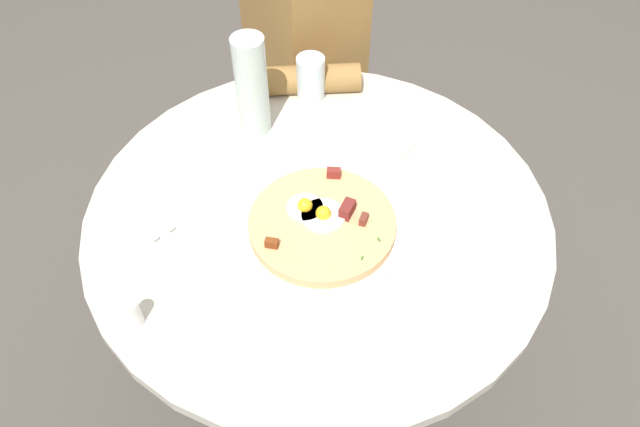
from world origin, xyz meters
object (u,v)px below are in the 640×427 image
at_px(person_seated, 303,86).
at_px(knife, 132,214).
at_px(water_glass, 311,78).
at_px(salt_shaker, 133,313).
at_px(pizza_plate, 322,229).
at_px(fork, 147,205).
at_px(breakfast_pizza, 322,223).
at_px(bread_plate, 373,137).
at_px(dining_table, 318,257).
at_px(water_bottle, 252,86).

distance_m(person_seated, knife, 0.79).
height_order(person_seated, water_glass, person_seated).
bearing_deg(water_glass, knife, 110.49).
bearing_deg(knife, salt_shaker, 150.45).
xyz_separation_m(pizza_plate, fork, (0.22, 0.29, 0.00)).
xyz_separation_m(person_seated, pizza_plate, (-0.68, 0.28, 0.21)).
distance_m(breakfast_pizza, bread_plate, 0.30).
distance_m(fork, knife, 0.04).
height_order(person_seated, breakfast_pizza, person_seated).
xyz_separation_m(dining_table, water_bottle, (0.29, 0.02, 0.28)).
relative_size(person_seated, water_bottle, 4.79).
relative_size(pizza_plate, bread_plate, 1.83).
bearing_deg(breakfast_pizza, water_bottle, -0.35).
xyz_separation_m(water_bottle, salt_shaker, (-0.38, 0.39, -0.09)).
bearing_deg(water_bottle, dining_table, -176.76).
bearing_deg(breakfast_pizza, dining_table, -18.58).
xyz_separation_m(person_seated, salt_shaker, (-0.71, 0.66, 0.23)).
xyz_separation_m(fork, knife, (-0.01, 0.03, 0.00)).
distance_m(dining_table, fork, 0.39).
relative_size(pizza_plate, fork, 1.86).
height_order(person_seated, water_bottle, person_seated).
distance_m(pizza_plate, water_bottle, 0.37).
bearing_deg(person_seated, water_bottle, 140.24).
xyz_separation_m(dining_table, breakfast_pizza, (-0.06, 0.02, 0.19)).
xyz_separation_m(breakfast_pizza, water_bottle, (0.35, -0.00, 0.09)).
bearing_deg(water_glass, fork, 110.82).
bearing_deg(knife, bread_plate, -107.71).
bearing_deg(person_seated, water_glass, 159.06).
bearing_deg(breakfast_pizza, bread_plate, -50.00).
bearing_deg(bread_plate, water_glass, 16.54).
xyz_separation_m(dining_table, bread_plate, (0.13, -0.21, 0.17)).
bearing_deg(pizza_plate, breakfast_pizza, -16.21).
bearing_deg(pizza_plate, fork, 53.25).
height_order(breakfast_pizza, salt_shaker, breakfast_pizza).
distance_m(bread_plate, fork, 0.52).
height_order(dining_table, bread_plate, bread_plate).
distance_m(knife, water_bottle, 0.37).
xyz_separation_m(breakfast_pizza, knife, (0.21, 0.33, -0.02)).
bearing_deg(fork, bread_plate, -108.92).
bearing_deg(bread_plate, pizza_plate, 130.20).
relative_size(person_seated, fork, 6.31).
bearing_deg(bread_plate, fork, 87.06).
relative_size(person_seated, breakfast_pizza, 3.90).
distance_m(person_seated, salt_shaker, 1.00).
relative_size(pizza_plate, breakfast_pizza, 1.15).
bearing_deg(knife, person_seated, -68.18).
bearing_deg(bread_plate, breakfast_pizza, 130.00).
bearing_deg(salt_shaker, fork, -20.20).
height_order(dining_table, water_bottle, water_bottle).
bearing_deg(water_bottle, bread_plate, -124.88).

